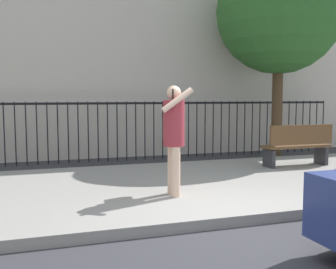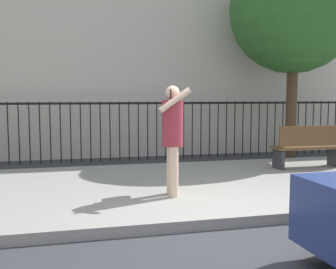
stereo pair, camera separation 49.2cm
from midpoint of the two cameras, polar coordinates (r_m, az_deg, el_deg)
The scene contains 7 objects.
ground_plane at distance 5.48m, azimuth 13.07°, elevation -13.02°, with size 60.00×60.00×0.00m, color #333338.
sidewalk at distance 7.42m, azimuth 5.36°, elevation -7.41°, with size 28.00×4.40×0.15m, color gray.
building_facade at distance 13.64m, azimuth -3.53°, elevation 17.35°, with size 28.00×4.00×9.08m, color beige.
iron_fence at distance 10.82m, azimuth -0.99°, elevation 1.73°, with size 12.03×0.04×1.60m.
pedestrian_on_phone at distance 6.27m, azimuth 2.85°, elevation 0.37°, with size 0.51×0.66×1.75m.
street_bench at distance 9.34m, azimuth 21.10°, elevation -1.51°, with size 1.60×0.45×0.95m.
street_tree_near at distance 11.43m, azimuth 18.94°, elevation 16.74°, with size 3.39×3.39×5.73m.
Camera 2 is at (-2.13, -4.70, 1.72)m, focal length 42.37 mm.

